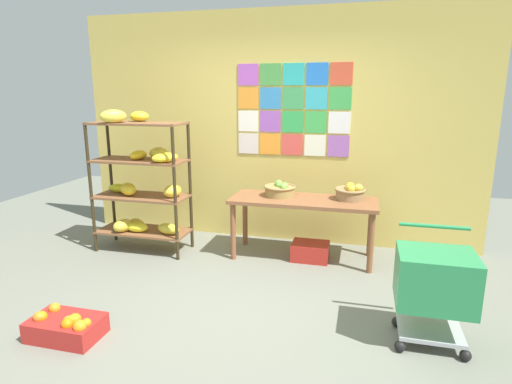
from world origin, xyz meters
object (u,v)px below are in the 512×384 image
at_px(banana_shelf_unit, 140,179).
at_px(shopping_cart, 435,282).
at_px(display_table, 303,206).
at_px(produce_crate_under_table, 310,251).
at_px(orange_crate_foreground, 66,326).
at_px(fruit_basket_centre, 351,192).
at_px(fruit_basket_left, 280,190).

xyz_separation_m(banana_shelf_unit, shopping_cart, (2.99, -1.19, -0.37)).
height_order(display_table, produce_crate_under_table, display_table).
height_order(banana_shelf_unit, orange_crate_foreground, banana_shelf_unit).
bearing_deg(fruit_basket_centre, banana_shelf_unit, -172.14).
height_order(produce_crate_under_table, orange_crate_foreground, orange_crate_foreground).
distance_m(produce_crate_under_table, orange_crate_foreground, 2.55).
bearing_deg(banana_shelf_unit, produce_crate_under_table, 5.38).
bearing_deg(shopping_cart, orange_crate_foreground, -162.03).
bearing_deg(banana_shelf_unit, orange_crate_foreground, -79.28).
relative_size(fruit_basket_centre, shopping_cart, 0.39).
xyz_separation_m(fruit_basket_centre, produce_crate_under_table, (-0.40, -0.14, -0.67)).
bearing_deg(display_table, orange_crate_foreground, -126.36).
bearing_deg(fruit_basket_centre, fruit_basket_left, -177.71).
bearing_deg(produce_crate_under_table, fruit_basket_left, 163.70).
distance_m(fruit_basket_centre, orange_crate_foreground, 2.99).
height_order(fruit_basket_centre, shopping_cart, fruit_basket_centre).
distance_m(display_table, fruit_basket_centre, 0.53).
bearing_deg(produce_crate_under_table, shopping_cart, -52.46).
bearing_deg(banana_shelf_unit, fruit_basket_centre, 7.86).
bearing_deg(display_table, produce_crate_under_table, -23.73).
xyz_separation_m(fruit_basket_left, shopping_cart, (1.43, -1.48, -0.27)).
height_order(display_table, shopping_cart, shopping_cart).
height_order(display_table, fruit_basket_left, fruit_basket_left).
xyz_separation_m(banana_shelf_unit, display_table, (1.84, 0.23, -0.26)).
bearing_deg(shopping_cart, fruit_basket_centre, 118.44).
height_order(fruit_basket_centre, produce_crate_under_table, fruit_basket_centre).
bearing_deg(shopping_cart, banana_shelf_unit, 163.21).
relative_size(banana_shelf_unit, fruit_basket_left, 4.61).
relative_size(display_table, produce_crate_under_table, 3.93).
xyz_separation_m(fruit_basket_left, orange_crate_foreground, (-1.22, -2.10, -0.66)).
relative_size(banana_shelf_unit, orange_crate_foreground, 3.09).
distance_m(banana_shelf_unit, fruit_basket_left, 1.59).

